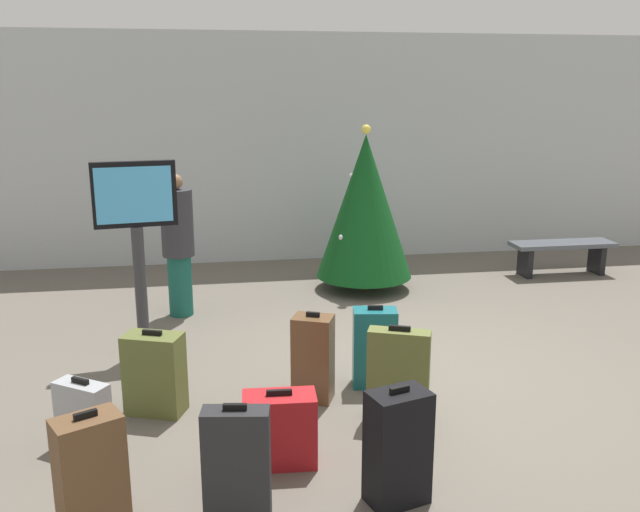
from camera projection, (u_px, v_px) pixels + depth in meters
name	position (u px, v px, depth m)	size (l,w,h in m)	color
ground_plane	(424.00, 376.00, 6.34)	(16.00, 16.00, 0.00)	#665E54
back_wall	(334.00, 148.00, 10.44)	(16.00, 0.20, 3.44)	#B7BCC1
holiday_tree	(365.00, 206.00, 8.82)	(1.27, 1.27, 2.18)	#4C3319
flight_info_kiosk	(136.00, 223.00, 6.59)	(0.80, 0.21, 1.95)	#333338
waiting_bench	(562.00, 250.00, 9.71)	(1.48, 0.44, 0.48)	#4C5159
traveller_0	(178.00, 243.00, 7.84)	(0.51, 0.51, 1.68)	#19594C
suitcase_0	(398.00, 448.00, 4.33)	(0.44, 0.35, 0.81)	black
suitcase_1	(155.00, 374.00, 5.55)	(0.53, 0.41, 0.72)	#59602D
suitcase_2	(398.00, 376.00, 5.40)	(0.52, 0.34, 0.81)	#59602D
suitcase_3	(313.00, 358.00, 5.78)	(0.40, 0.36, 0.79)	brown
suitcase_4	(91.00, 473.00, 4.07)	(0.46, 0.40, 0.77)	brown
suitcase_5	(237.00, 467.00, 4.12)	(0.43, 0.23, 0.80)	#232326
suitcase_6	(280.00, 429.00, 4.80)	(0.53, 0.30, 0.57)	#B2191E
suitcase_7	(83.00, 415.00, 5.03)	(0.45, 0.38, 0.55)	#9EA0A5
suitcase_8	(374.00, 348.00, 6.05)	(0.42, 0.30, 0.76)	#19606B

